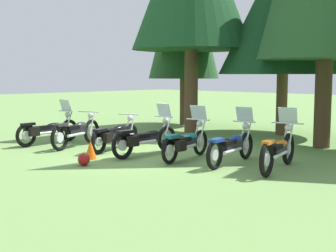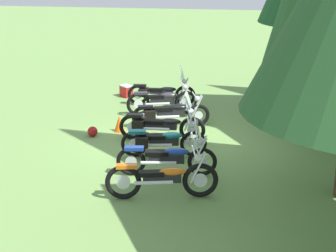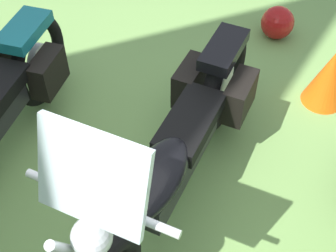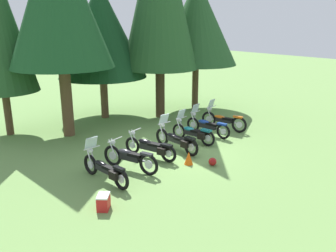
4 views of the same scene
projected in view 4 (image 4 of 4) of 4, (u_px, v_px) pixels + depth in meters
name	position (u px, v px, depth m)	size (l,w,h in m)	color
ground_plane	(174.00, 149.00, 14.38)	(80.00, 80.00, 0.00)	#6B934C
motorcycle_0	(106.00, 169.00, 11.33)	(0.68, 2.35, 1.37)	black
motorcycle_1	(130.00, 158.00, 12.24)	(1.00, 2.23, 1.03)	black
motorcycle_2	(151.00, 147.00, 13.34)	(1.03, 2.28, 0.99)	black
motorcycle_3	(177.00, 140.00, 14.10)	(0.68, 2.42, 1.37)	black
motorcycle_4	(194.00, 132.00, 15.05)	(0.86, 2.17, 1.35)	black
motorcycle_5	(207.00, 125.00, 16.05)	(0.69, 2.33, 1.35)	black
motorcycle_6	(223.00, 120.00, 16.87)	(0.89, 2.34, 1.39)	black
pine_tree_2	(101.00, 31.00, 17.87)	(4.56, 4.56, 6.92)	brown
pine_tree_4	(197.00, 22.00, 19.58)	(4.58, 4.58, 7.27)	#4C3823
picnic_cooler	(103.00, 202.00, 9.75)	(0.54, 0.55, 0.43)	red
traffic_cone	(189.00, 158.00, 12.80)	(0.32, 0.32, 0.48)	#EA590F
dropped_helmet	(213.00, 162.00, 12.72)	(0.29, 0.29, 0.29)	maroon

